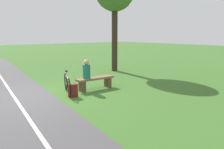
{
  "coord_description": "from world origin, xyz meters",
  "views": [
    {
      "loc": [
        2.65,
        7.88,
        2.27
      ],
      "look_at": [
        -1.55,
        2.54,
        0.97
      ],
      "focal_mm": 34.33,
      "sensor_mm": 36.0,
      "label": 1
    }
  ],
  "objects_px": {
    "bicycle": "(67,84)",
    "backpack": "(73,91)",
    "person_seated": "(86,70)",
    "bench": "(95,81)"
  },
  "relations": [
    {
      "from": "bicycle",
      "to": "backpack",
      "type": "bearing_deg",
      "value": 13.84
    },
    {
      "from": "person_seated",
      "to": "backpack",
      "type": "relative_size",
      "value": 1.63
    },
    {
      "from": "person_seated",
      "to": "bench",
      "type": "bearing_deg",
      "value": 180.0
    },
    {
      "from": "bench",
      "to": "person_seated",
      "type": "xyz_separation_m",
      "value": [
        0.42,
        -0.01,
        0.51
      ]
    },
    {
      "from": "bench",
      "to": "backpack",
      "type": "xyz_separation_m",
      "value": [
        1.28,
        0.43,
        -0.11
      ]
    },
    {
      "from": "backpack",
      "to": "bench",
      "type": "bearing_deg",
      "value": -161.54
    },
    {
      "from": "person_seated",
      "to": "bicycle",
      "type": "distance_m",
      "value": 0.94
    },
    {
      "from": "bench",
      "to": "person_seated",
      "type": "distance_m",
      "value": 0.66
    },
    {
      "from": "bench",
      "to": "backpack",
      "type": "height_order",
      "value": "bench"
    },
    {
      "from": "bench",
      "to": "backpack",
      "type": "distance_m",
      "value": 1.35
    }
  ]
}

